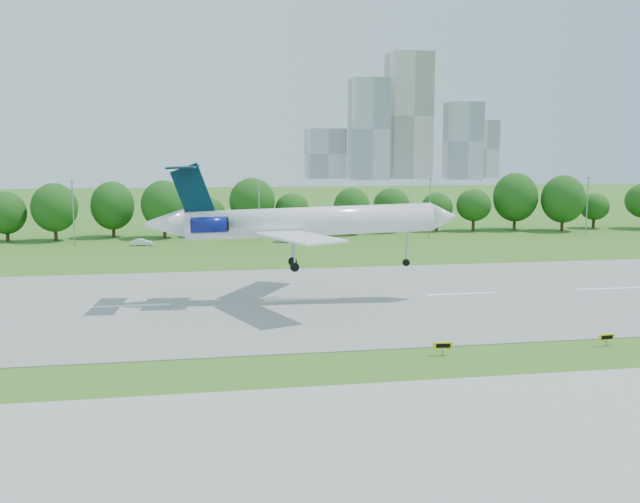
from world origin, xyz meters
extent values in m
plane|color=#34651A|center=(0.00, 0.00, 0.00)|extent=(600.00, 600.00, 0.00)
cube|color=gray|center=(0.00, 25.00, 0.04)|extent=(400.00, 45.00, 0.08)
cylinder|color=#382314|center=(-60.00, 92.00, 1.80)|extent=(0.70, 0.70, 3.60)
sphere|color=#134310|center=(-60.00, 92.00, 6.20)|extent=(8.40, 8.40, 8.40)
cylinder|color=#382314|center=(-20.00, 92.00, 1.80)|extent=(0.70, 0.70, 3.60)
sphere|color=#134310|center=(-20.00, 92.00, 6.20)|extent=(8.40, 8.40, 8.40)
cylinder|color=#382314|center=(20.00, 92.00, 1.80)|extent=(0.70, 0.70, 3.60)
sphere|color=#134310|center=(20.00, 92.00, 6.20)|extent=(8.40, 8.40, 8.40)
cylinder|color=#382314|center=(60.00, 92.00, 1.80)|extent=(0.70, 0.70, 3.60)
sphere|color=#134310|center=(60.00, 92.00, 6.20)|extent=(8.40, 8.40, 8.40)
cylinder|color=gray|center=(-55.00, 82.00, 6.00)|extent=(0.24, 0.24, 12.00)
cube|color=gray|center=(-55.00, 82.00, 12.10)|extent=(0.90, 0.25, 0.18)
cylinder|color=gray|center=(-20.00, 82.00, 6.00)|extent=(0.24, 0.24, 12.00)
cube|color=gray|center=(-20.00, 82.00, 12.10)|extent=(0.90, 0.25, 0.18)
cylinder|color=gray|center=(15.00, 82.00, 6.00)|extent=(0.24, 0.24, 12.00)
cube|color=gray|center=(15.00, 82.00, 12.10)|extent=(0.90, 0.25, 0.18)
cylinder|color=gray|center=(50.00, 82.00, 6.00)|extent=(0.24, 0.24, 12.00)
cube|color=gray|center=(50.00, 82.00, 12.10)|extent=(0.90, 0.25, 0.18)
cube|color=#B2B2B7|center=(75.00, 380.00, 31.00)|extent=(22.00, 22.00, 62.00)
cube|color=beige|center=(105.00, 395.00, 40.00)|extent=(26.00, 26.00, 80.00)
cube|color=#B2B2B7|center=(135.00, 375.00, 24.00)|extent=(20.00, 20.00, 48.00)
cube|color=beige|center=(158.00, 400.00, 19.00)|extent=(18.00, 18.00, 38.00)
cube|color=#B2B2B7|center=(52.00, 405.00, 16.00)|extent=(24.00, 24.00, 32.00)
cylinder|color=white|center=(-19.02, 25.00, 9.47)|extent=(29.35, 5.68, 4.24)
cone|color=white|center=(-2.98, 23.73, 9.94)|extent=(3.46, 3.63, 3.48)
cone|color=white|center=(-35.84, 26.33, 9.36)|extent=(5.00, 3.76, 3.53)
cube|color=white|center=(-21.29, 18.37, 8.45)|extent=(8.96, 13.50, 0.38)
cube|color=white|center=(-20.23, 31.90, 8.45)|extent=(10.43, 13.36, 0.38)
cube|color=#042235|center=(-32.55, 26.07, 13.09)|extent=(5.08, 0.88, 6.59)
cube|color=#042235|center=(-33.52, 26.14, 15.88)|extent=(3.82, 9.43, 0.30)
cylinder|color=navy|center=(-30.82, 23.40, 9.42)|extent=(4.26, 2.16, 1.96)
cylinder|color=navy|center=(-30.42, 28.43, 9.42)|extent=(4.26, 2.16, 1.96)
cylinder|color=gray|center=(-7.42, 24.08, 6.07)|extent=(0.19, 0.19, 3.39)
cylinder|color=black|center=(-7.42, 24.08, 4.38)|extent=(0.89, 0.36, 0.87)
cylinder|color=gray|center=(-21.12, 23.03, 6.07)|extent=(0.23, 0.23, 3.39)
cylinder|color=black|center=(-21.12, 23.03, 4.38)|extent=(1.10, 0.52, 1.07)
cylinder|color=gray|center=(-20.79, 27.28, 6.07)|extent=(0.23, 0.23, 3.39)
cylinder|color=black|center=(-20.79, 27.28, 4.38)|extent=(1.10, 0.52, 1.07)
cube|color=gray|center=(-11.31, -0.05, 0.37)|extent=(0.12, 0.12, 0.74)
cube|color=yellow|center=(-11.31, -0.05, 0.90)|extent=(1.70, 0.36, 0.58)
cube|color=black|center=(-11.32, -0.17, 0.90)|extent=(1.27, 0.15, 0.37)
cube|color=gray|center=(4.48, 0.25, 0.35)|extent=(0.11, 0.11, 0.70)
cube|color=yellow|center=(4.48, 0.25, 0.85)|extent=(1.61, 0.34, 0.55)
cube|color=black|center=(4.49, 0.14, 0.85)|extent=(1.19, 0.14, 0.35)
imported|color=silver|center=(-42.48, 79.43, 0.65)|extent=(4.06, 1.79, 1.30)
imported|color=white|center=(-15.47, 79.68, 0.64)|extent=(3.99, 2.26, 1.28)
camera|label=1|loc=(-32.21, -57.59, 17.68)|focal=40.00mm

